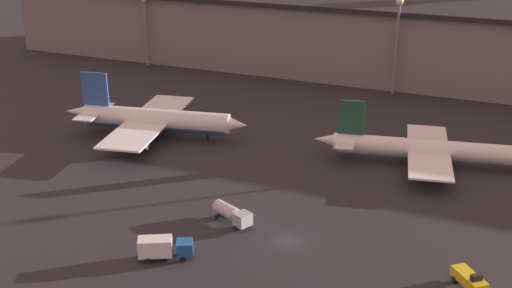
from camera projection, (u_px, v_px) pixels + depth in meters
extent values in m
plane|color=#26262B|center=(288.00, 241.00, 92.42)|extent=(600.00, 600.00, 0.00)
cube|color=slate|center=(412.00, 44.00, 169.29)|extent=(236.42, 28.35, 18.78)
cube|color=black|center=(416.00, 5.00, 165.61)|extent=(236.42, 30.35, 1.20)
cylinder|color=white|center=(156.00, 119.00, 130.39)|extent=(30.95, 9.83, 4.06)
cylinder|color=#2D519E|center=(156.00, 122.00, 130.65)|extent=(29.32, 8.94, 3.45)
cone|color=white|center=(235.00, 125.00, 127.17)|extent=(5.51, 4.71, 3.85)
cone|color=white|center=(80.00, 112.00, 133.54)|extent=(6.63, 4.54, 3.45)
cube|color=#2D519E|center=(95.00, 89.00, 130.87)|extent=(5.65, 1.47, 6.95)
cube|color=white|center=(94.00, 111.00, 132.79)|extent=(6.25, 12.48, 0.24)
cube|color=white|center=(149.00, 121.00, 130.88)|extent=(15.07, 34.23, 0.36)
cylinder|color=gray|center=(169.00, 113.00, 139.63)|extent=(4.80, 3.04, 2.23)
cylinder|color=gray|center=(137.00, 143.00, 122.77)|extent=(4.80, 3.04, 2.23)
cylinder|color=black|center=(207.00, 136.00, 129.39)|extent=(0.50, 0.50, 1.83)
cylinder|color=black|center=(153.00, 129.00, 133.25)|extent=(0.50, 0.50, 1.83)
cylinder|color=black|center=(147.00, 134.00, 130.30)|extent=(0.50, 0.50, 1.83)
cylinder|color=white|center=(440.00, 149.00, 116.65)|extent=(38.61, 10.69, 3.39)
cylinder|color=#ADB2B7|center=(439.00, 152.00, 116.87)|extent=(36.62, 9.82, 2.88)
cone|color=white|center=(327.00, 140.00, 120.54)|extent=(5.54, 3.80, 2.88)
cube|color=#1E4738|center=(351.00, 117.00, 117.97)|extent=(4.73, 1.30, 6.56)
cube|color=white|center=(346.00, 140.00, 119.77)|extent=(5.14, 10.01, 0.24)
cube|color=white|center=(429.00, 151.00, 117.18)|extent=(12.37, 27.43, 0.36)
cylinder|color=gray|center=(433.00, 143.00, 124.14)|extent=(4.01, 2.54, 1.86)
cylinder|color=gray|center=(436.00, 174.00, 110.65)|extent=(4.01, 2.54, 1.86)
cylinder|color=black|center=(427.00, 158.00, 119.17)|extent=(0.50, 0.50, 1.53)
cylinder|color=black|center=(428.00, 164.00, 116.70)|extent=(0.50, 0.50, 1.53)
cube|color=#195199|center=(185.00, 247.00, 87.73)|extent=(3.07, 3.13, 1.86)
cube|color=silver|center=(155.00, 247.00, 87.31)|extent=(5.17, 4.24, 2.48)
cylinder|color=black|center=(184.00, 252.00, 88.98)|extent=(1.07, 0.94, 0.90)
cylinder|color=black|center=(183.00, 258.00, 87.34)|extent=(1.07, 0.94, 0.90)
cylinder|color=black|center=(149.00, 253.00, 88.61)|extent=(1.07, 0.94, 0.90)
cylinder|color=black|center=(148.00, 260.00, 86.97)|extent=(1.07, 0.94, 0.90)
cube|color=gold|center=(469.00, 279.00, 81.03)|extent=(4.98, 5.33, 1.34)
cube|color=black|center=(476.00, 278.00, 79.47)|extent=(1.55, 1.47, 0.80)
cylinder|color=black|center=(466.00, 277.00, 83.08)|extent=(0.98, 1.02, 0.90)
cylinder|color=black|center=(455.00, 279.00, 82.65)|extent=(0.98, 1.02, 0.90)
cube|color=#9EA3A8|center=(243.00, 219.00, 95.14)|extent=(2.79, 2.95, 1.94)
cylinder|color=#B7B7BC|center=(227.00, 210.00, 97.69)|extent=(4.90, 3.71, 2.05)
cylinder|color=black|center=(246.00, 224.00, 96.34)|extent=(1.06, 0.90, 0.90)
cylinder|color=black|center=(237.00, 228.00, 95.25)|extent=(1.06, 0.90, 0.90)
cylinder|color=black|center=(226.00, 213.00, 99.49)|extent=(1.06, 0.90, 0.90)
cylinder|color=black|center=(218.00, 217.00, 98.39)|extent=(1.06, 0.90, 0.90)
cylinder|color=slate|center=(146.00, 34.00, 182.11)|extent=(0.70, 0.70, 18.25)
cylinder|color=slate|center=(396.00, 50.00, 155.58)|extent=(0.70, 0.70, 22.05)
sphere|color=beige|center=(400.00, 2.00, 151.29)|extent=(1.80, 1.80, 1.80)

